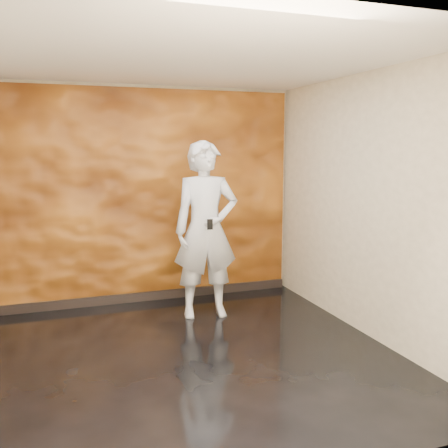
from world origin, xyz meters
TOP-DOWN VIEW (x-y plane):
  - room at (0.00, 0.00)m, footprint 4.02×4.02m
  - feature_wall at (0.00, 1.96)m, footprint 3.90×0.06m
  - baseboard at (0.00, 1.92)m, footprint 3.90×0.04m
  - man at (0.55, 1.11)m, footprint 0.81×0.58m
  - phone at (0.51, 0.82)m, footprint 0.06×0.01m

SIDE VIEW (x-z plane):
  - baseboard at x=0.00m, z-range 0.00..0.12m
  - man at x=0.55m, z-range 0.00..2.10m
  - phone at x=0.51m, z-range 1.10..1.22m
  - feature_wall at x=0.00m, z-range 0.00..2.75m
  - room at x=0.00m, z-range -0.01..2.81m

